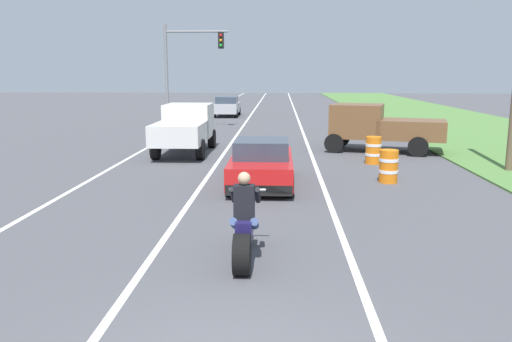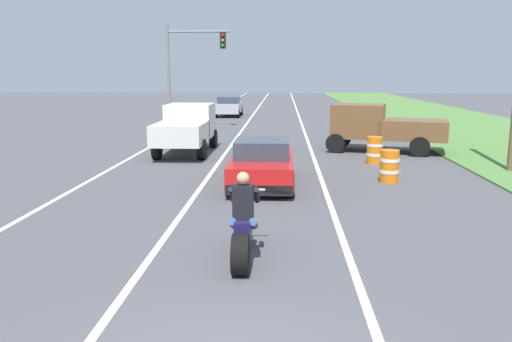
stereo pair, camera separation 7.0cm
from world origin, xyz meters
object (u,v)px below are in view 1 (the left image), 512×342
Objects in this scene: pickup_truck_left_lane_white at (185,127)px; pickup_truck_right_shoulder_brown at (379,126)px; sports_car_red at (262,164)px; motorcycle_with_rider at (244,229)px; traffic_light_mast_near at (185,61)px; construction_barrel_mid at (373,150)px; construction_barrel_nearest at (389,166)px; distant_car_far_ahead at (227,106)px.

pickup_truck_right_shoulder_brown is (8.07, 0.83, 0.00)m from pickup_truck_left_lane_white.
motorcycle_with_rider is at bearing -90.66° from sports_car_red.
pickup_truck_right_shoulder_brown is at bearing 5.90° from pickup_truck_left_lane_white.
traffic_light_mast_near reaches higher than construction_barrel_mid.
pickup_truck_right_shoulder_brown is at bearing 76.11° from construction_barrel_mid.
sports_car_red is at bearing -60.39° from pickup_truck_left_lane_white.
construction_barrel_mid is (-0.74, -3.00, -0.60)m from pickup_truck_right_shoulder_brown.
sports_car_red is 3.88m from construction_barrel_nearest.
pickup_truck_left_lane_white reaches higher than motorcycle_with_rider.
motorcycle_with_rider is 0.55× the size of distant_car_far_ahead.
motorcycle_with_rider is 22.31m from traffic_light_mast_near.
pickup_truck_left_lane_white is 18.41m from distant_car_far_ahead.
motorcycle_with_rider is 30.92m from distant_car_far_ahead.
pickup_truck_left_lane_white is at bearing 142.99° from construction_barrel_nearest.
motorcycle_with_rider is 14.00m from pickup_truck_right_shoulder_brown.
sports_car_red is 8.25m from pickup_truck_right_shoulder_brown.
construction_barrel_mid is at bearing 68.33° from motorcycle_with_rider.
construction_barrel_nearest is (3.84, 0.49, -0.13)m from sports_car_red.
pickup_truck_left_lane_white is (-3.30, 12.32, 0.51)m from motorcycle_with_rider.
motorcycle_with_rider reaches higher than distant_car_far_ahead.
pickup_truck_left_lane_white is 9.75m from traffic_light_mast_near.
construction_barrel_mid is at bearing 87.95° from construction_barrel_nearest.
traffic_light_mast_near is 14.87m from construction_barrel_mid.
pickup_truck_right_shoulder_brown is at bearing 55.19° from sports_car_red.
construction_barrel_mid is 0.25× the size of distant_car_far_ahead.
motorcycle_with_rider is 0.46× the size of pickup_truck_left_lane_white.
pickup_truck_right_shoulder_brown is at bearing 82.21° from construction_barrel_nearest.
pickup_truck_right_shoulder_brown is 6.36m from construction_barrel_nearest.
traffic_light_mast_near is 9.86m from distant_car_far_ahead.
pickup_truck_left_lane_white reaches higher than sports_car_red.
pickup_truck_right_shoulder_brown is at bearing -40.69° from traffic_light_mast_near.
pickup_truck_right_shoulder_brown reaches higher than distant_car_far_ahead.
construction_barrel_mid is at bearing 43.56° from sports_car_red.
construction_barrel_nearest is at bearing -37.01° from pickup_truck_left_lane_white.
distant_car_far_ahead is (-7.36, 23.84, 0.27)m from construction_barrel_nearest.
distant_car_far_ahead is at bearing 90.46° from pickup_truck_left_lane_white.
pickup_truck_right_shoulder_brown is 1.29× the size of distant_car_far_ahead.
pickup_truck_right_shoulder_brown is 19.40m from distant_car_far_ahead.
construction_barrel_mid is (8.97, -11.35, -3.43)m from traffic_light_mast_near.
pickup_truck_left_lane_white is 1.20× the size of distant_car_far_ahead.
pickup_truck_right_shoulder_brown reaches higher than motorcycle_with_rider.
pickup_truck_left_lane_white reaches higher than construction_barrel_mid.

